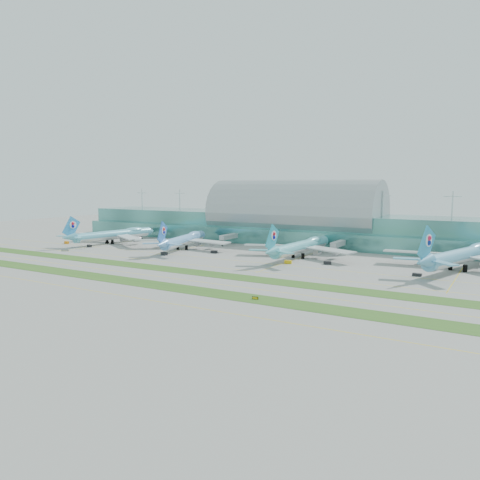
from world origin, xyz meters
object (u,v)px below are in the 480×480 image
Objects in this scene: terminal at (294,222)px; airliner_a at (115,234)px; taxiway_sign_east at (255,298)px; airliner_c at (302,246)px; airliner_d at (463,255)px; airliner_b at (185,239)px.

terminal reaches higher than airliner_a.
airliner_a is 181.68m from taxiway_sign_east.
airliner_c is (31.66, -60.82, -7.86)m from terminal.
airliner_d is (111.77, -57.59, -7.08)m from terminal.
airliner_d is (156.15, 8.76, 1.07)m from airliner_b.
airliner_a is 1.04× the size of airliner_b.
taxiway_sign_east is (99.63, -90.92, -5.59)m from airliner_b.
airliner_d is (80.10, 3.23, 0.78)m from airliner_c.
airliner_b is at bearing 9.33° from airliner_a.
taxiway_sign_east is at bearing -102.65° from airliner_d.
airliner_a reaches higher than taxiway_sign_east.
airliner_c is 99.47m from taxiway_sign_east.
airliner_b is (58.37, 1.43, -0.18)m from airliner_a.
terminal is at bearing 106.80° from taxiway_sign_east.
taxiway_sign_east is (-56.52, -99.68, -6.66)m from airliner_d.
airliner_c reaches higher than airliner_b.
airliner_b is at bearing -123.78° from terminal.
terminal is 4.62× the size of airliner_a.
terminal reaches higher than airliner_c.
airliner_a reaches higher than airliner_b.
terminal is at bearing 41.34° from airliner_a.
terminal is 4.53× the size of airliner_c.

